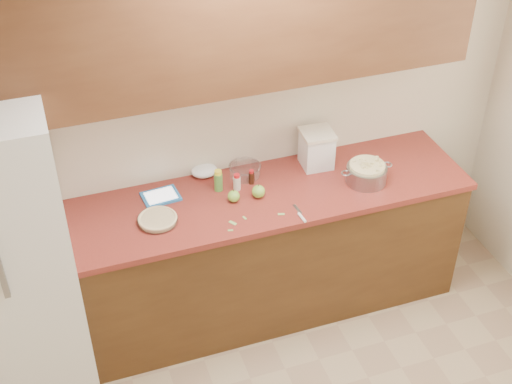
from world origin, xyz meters
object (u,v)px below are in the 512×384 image
object	(u,v)px
pie	(158,220)
colander	(366,173)
tablet	(161,196)
flour_canister	(317,148)

from	to	relation	value
pie	colander	size ratio (longest dim) A/B	0.69
pie	tablet	xyz separation A→B (m)	(0.07, 0.22, -0.01)
pie	flour_canister	world-z (taller)	flour_canister
pie	colander	bearing A→B (deg)	-1.05
colander	flour_canister	world-z (taller)	flour_canister
colander	flour_canister	size ratio (longest dim) A/B	1.39
flour_canister	pie	bearing A→B (deg)	-167.29
pie	colander	world-z (taller)	colander
tablet	colander	bearing A→B (deg)	-16.84
colander	flour_canister	bearing A→B (deg)	129.54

